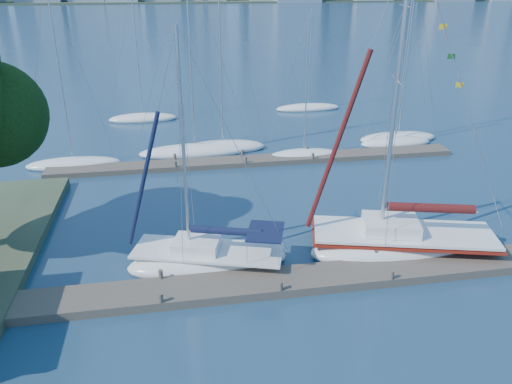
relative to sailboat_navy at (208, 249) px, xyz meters
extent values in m
plane|color=navy|center=(2.81, -2.19, -0.93)|extent=(700.00, 700.00, 0.00)
cube|color=brown|center=(2.81, -2.19, -0.73)|extent=(26.00, 2.00, 0.40)
cube|color=brown|center=(4.81, 13.81, -0.75)|extent=(30.00, 1.80, 0.36)
cube|color=#38472D|center=(2.81, 317.81, -0.93)|extent=(800.00, 100.00, 1.50)
ellipsoid|color=white|center=(0.00, 0.00, -0.71)|extent=(7.92, 4.58, 1.32)
cube|color=white|center=(0.00, 0.00, -0.10)|extent=(7.33, 4.23, 0.11)
cube|color=white|center=(-0.50, 0.16, 0.21)|extent=(2.49, 2.16, 0.48)
cylinder|color=silver|center=(-0.84, 0.26, 4.97)|extent=(0.16, 0.16, 10.04)
cylinder|color=silver|center=(0.86, -0.27, 0.92)|extent=(3.43, 1.14, 0.09)
cylinder|color=#101536|center=(0.86, -0.27, 1.00)|extent=(3.24, 1.31, 0.35)
cube|color=#101536|center=(2.59, -0.80, 1.09)|extent=(2.13, 2.47, 0.07)
ellipsoid|color=white|center=(9.65, -0.23, -0.66)|extent=(9.90, 5.41, 1.65)
cube|color=white|center=(9.65, -0.23, 0.11)|extent=(9.17, 4.99, 0.13)
cube|color=white|center=(9.01, -0.06, 0.50)|extent=(3.07, 2.62, 0.61)
cylinder|color=silver|center=(8.58, 0.05, 6.85)|extent=(0.20, 0.20, 13.36)
cylinder|color=silver|center=(10.74, -0.53, 1.38)|extent=(4.34, 1.26, 0.11)
cylinder|color=#450E10|center=(10.74, -0.53, 1.49)|extent=(4.08, 1.48, 0.44)
cube|color=maroon|center=(9.65, -0.23, -0.07)|extent=(9.39, 5.16, 0.11)
ellipsoid|color=white|center=(-8.45, 15.29, -0.75)|extent=(6.93, 3.96, 0.99)
cylinder|color=silver|center=(-8.45, 15.29, 6.03)|extent=(0.11, 0.11, 12.13)
ellipsoid|color=white|center=(0.39, 16.55, -0.72)|extent=(8.71, 2.92, 1.18)
cylinder|color=silver|center=(0.39, 16.55, 6.64)|extent=(0.13, 0.13, 13.00)
ellipsoid|color=white|center=(2.63, 17.12, -0.72)|extent=(7.07, 4.47, 1.16)
cylinder|color=silver|center=(2.63, 17.12, 7.09)|extent=(0.13, 0.13, 13.95)
ellipsoid|color=white|center=(8.52, 14.39, -0.76)|extent=(5.78, 3.74, 0.94)
cylinder|color=silver|center=(8.52, 14.39, 4.71)|extent=(0.10, 0.10, 9.57)
ellipsoid|color=white|center=(16.73, 16.12, -0.75)|extent=(6.12, 2.76, 1.00)
cylinder|color=silver|center=(16.73, 16.12, 5.40)|extent=(0.11, 0.11, 10.84)
ellipsoid|color=white|center=(17.43, 17.18, -0.74)|extent=(6.73, 2.53, 1.09)
cylinder|color=silver|center=(17.43, 17.18, 6.32)|extent=(0.12, 0.12, 12.54)
ellipsoid|color=white|center=(-3.92, 27.44, -0.74)|extent=(6.73, 4.34, 1.05)
cylinder|color=silver|center=(-3.92, 27.44, 5.51)|extent=(0.11, 0.11, 10.98)
ellipsoid|color=white|center=(12.81, 28.85, -0.76)|extent=(6.93, 2.92, 0.97)
cylinder|color=silver|center=(12.81, 28.85, 4.49)|extent=(0.11, 0.11, 9.07)
camera|label=1|loc=(-1.28, -20.45, 11.64)|focal=35.00mm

